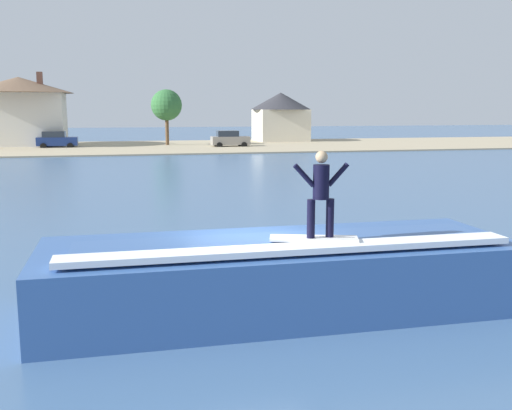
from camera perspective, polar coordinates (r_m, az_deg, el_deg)
ground_plane at (r=13.10m, az=-0.71°, el=-9.26°), size 260.00×260.00×0.00m
wave_crest at (r=12.36m, az=2.36°, el=-6.73°), size 9.81×3.36×1.61m
surfboard at (r=11.67m, az=5.65°, el=-3.26°), size 1.79×0.93×0.06m
surfer at (r=11.48m, az=6.35°, el=1.50°), size 1.14×0.32×1.71m
shoreline_bank at (r=66.13m, az=-10.83°, el=5.57°), size 120.00×23.12×0.14m
car_near_shore at (r=66.99m, az=-18.85°, el=6.04°), size 4.21×2.06×1.86m
car_far_shore at (r=65.22m, az=-2.58°, el=6.44°), size 4.21×2.09×1.86m
house_with_chimney at (r=71.49m, az=-22.01°, el=8.95°), size 11.82×11.82×8.27m
house_gabled_white at (r=76.71m, az=2.41°, el=8.78°), size 7.83×7.83×6.32m
tree_short_bushy at (r=68.31m, az=-8.71°, el=9.57°), size 3.53×3.53×6.44m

